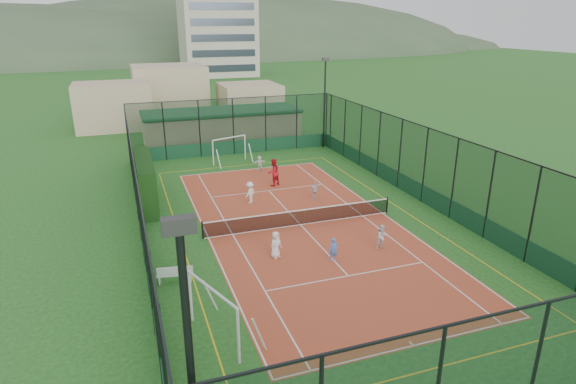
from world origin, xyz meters
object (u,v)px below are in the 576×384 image
futsal_goal_far (229,150)px  child_near_mid (334,249)px  futsal_goal_near (213,315)px  child_far_left (250,192)px  child_far_right (315,190)px  child_near_right (382,237)px  coach (273,172)px  clubhouse (222,126)px  child_far_back (260,163)px  floodlight_ne (324,104)px  child_near_left (276,245)px  white_bench (175,274)px  apartment_tower (216,2)px

futsal_goal_far → child_near_mid: bearing=-106.9°
futsal_goal_near → child_far_left: bearing=-41.1°
child_near_mid → child_far_right: bearing=79.0°
child_near_right → coach: (-2.29, 11.72, 0.33)m
clubhouse → child_far_right: clubhouse is taller
child_far_back → coach: (-0.11, -4.03, 0.41)m
futsal_goal_far → child_far_right: size_ratio=2.72×
floodlight_ne → clubhouse: (-8.60, 5.40, -2.55)m
floodlight_ne → futsal_goal_far: size_ratio=2.50×
clubhouse → child_far_left: 17.61m
futsal_goal_near → child_near_left: futsal_goal_near is taller
futsal_goal_far → child_far_back: 3.56m
white_bench → child_far_back: 17.88m
futsal_goal_far → child_near_right: 19.21m
clubhouse → child_far_left: (-1.86, -17.49, -0.84)m
child_far_right → clubhouse: bearing=-92.7°
floodlight_ne → futsal_goal_far: (-9.58, -2.14, -3.06)m
child_near_mid → white_bench: bearing=-178.3°
child_far_left → child_near_left: bearing=43.0°
floodlight_ne → coach: floodlight_ne is taller
child_far_left → child_far_right: bearing=128.9°
floodlight_ne → futsal_goal_near: bearing=-121.1°
child_far_right → floodlight_ne: bearing=-126.0°
apartment_tower → child_near_left: bearing=-99.7°
clubhouse → futsal_goal_far: 7.62m
white_bench → child_far_left: bearing=66.0°
child_near_left → coach: size_ratio=0.70×
floodlight_ne → child_far_back: floodlight_ne is taller
futsal_goal_far → child_near_left: futsal_goal_far is taller
futsal_goal_near → child_near_left: (4.29, 5.68, -0.40)m
futsal_goal_far → floodlight_ne: bearing=-7.2°
floodlight_ne → child_near_right: 21.95m
child_near_right → child_far_right: size_ratio=1.11×
white_bench → child_near_left: 5.23m
clubhouse → child_far_left: size_ratio=10.49×
apartment_tower → futsal_goal_near: bearing=-101.7°
child_near_mid → coach: coach is taller
futsal_goal_near → child_far_back: 21.92m
child_near_right → child_far_right: 8.12m
child_near_left → coach: coach is taller
white_bench → coach: bearing=64.0°
child_far_back → coach: bearing=86.5°
child_far_back → coach: 4.05m
floodlight_ne → futsal_goal_far: floodlight_ne is taller
floodlight_ne → child_far_left: bearing=-130.9°
apartment_tower → white_bench: bearing=-102.9°
child_near_left → child_far_left: bearing=55.4°
child_near_left → child_near_right: size_ratio=1.04×
child_far_right → coach: 4.04m
white_bench → futsal_goal_near: futsal_goal_near is taller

